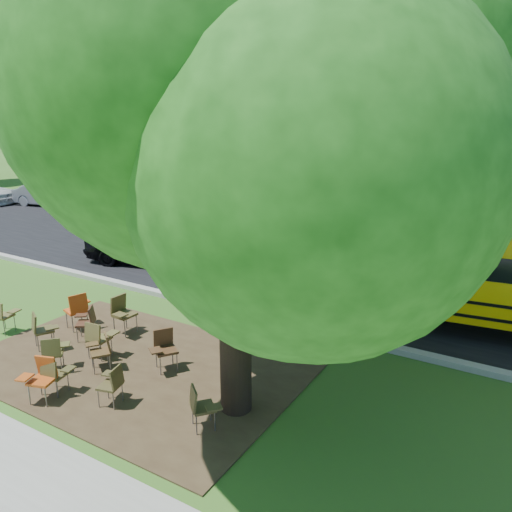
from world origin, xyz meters
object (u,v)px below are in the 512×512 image
Objects in this scene: chair_10 at (122,311)px; chair_12 at (164,346)px; black_car at (151,242)px; pedestrian_b at (78,186)px; chair_0 at (2,314)px; chair_8 at (78,307)px; chair_11 at (98,336)px; bg_car_red at (174,218)px; chair_4 at (54,373)px; chair_3 at (102,348)px; chair_5 at (42,375)px; chair_2 at (54,351)px; chair_9 at (87,320)px; chair_6 at (112,382)px; main_tree at (232,99)px; chair_1 at (41,327)px; pedestrian_a at (77,190)px; bg_car_silver at (49,195)px.

chair_12 is (2.03, -0.83, -0.05)m from chair_10.
pedestrian_b reaches higher than black_car.
pedestrian_b is (-13.29, 13.53, 0.44)m from chair_0.
chair_11 is at bearing -99.14° from chair_8.
chair_0 is 10.87m from bg_car_red.
pedestrian_b is at bearing 126.72° from chair_4.
chair_10 reaches higher than chair_8.
chair_3 is 0.94× the size of chair_5.
chair_9 is at bearing 68.63° from chair_2.
chair_3 is 12.38m from bg_car_red.
chair_6 is at bearing 37.08° from chair_12.
chair_2 is 0.91× the size of chair_11.
chair_11 reaches higher than chair_2.
chair_11 is at bearing -41.94° from chair_12.
chair_9 is 10.94m from bg_car_red.
main_tree is at bearing -7.63° from chair_11.
chair_3 is at bearing -176.11° from main_tree.
chair_3 is (1.89, 0.05, -0.04)m from chair_1.
chair_4 is 20.56m from pedestrian_a.
chair_4 is 0.98× the size of chair_6.
chair_4 is (-3.19, -1.36, -4.90)m from main_tree.
chair_5 is at bearing -106.33° from pedestrian_a.
chair_0 is at bearing 122.39° from chair_2.
chair_11 is 1.57m from chair_12.
chair_12 is at bearing 40.60° from chair_1.
chair_2 is 0.94m from chair_11.
black_car reaches higher than chair_0.
main_tree is 10.11× the size of chair_12.
chair_10 is 19.87m from pedestrian_b.
chair_3 is 0.18× the size of bg_car_red.
black_car is (-4.32, 6.21, 0.28)m from chair_3.
pedestrian_b is (-17.82, 12.89, 0.40)m from chair_12.
bg_car_silver reaches higher than chair_12.
pedestrian_a is at bearing 14.42° from chair_9.
chair_11 is at bearing -103.36° from pedestrian_a.
chair_8 is 0.50× the size of pedestrian_a.
pedestrian_b reaches higher than chair_6.
pedestrian_a is at bearing 146.76° from main_tree.
chair_9 is 0.80m from chair_10.
chair_4 is 1.23m from chair_6.
chair_2 is 0.99× the size of chair_3.
chair_5 is 1.35m from chair_6.
chair_2 is 0.42× the size of pedestrian_a.
bg_car_red reaches higher than chair_9.
bg_car_silver is at bearing -41.42° from pedestrian_b.
chair_12 is 12.49m from bg_car_red.
black_car reaches higher than chair_2.
chair_8 is at bearing 6.81° from chair_3.
chair_2 is 0.83× the size of chair_10.
chair_3 is 7.57m from black_car.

